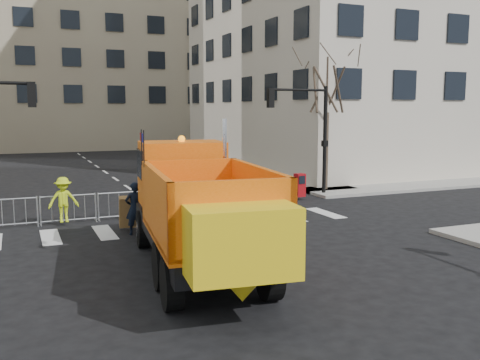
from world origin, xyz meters
name	(u,v)px	position (x,y,z in m)	size (l,w,h in m)	color
ground	(242,265)	(0.00, 0.00, 0.00)	(120.00, 120.00, 0.00)	black
sidewalk_back	(163,210)	(0.00, 8.50, 0.07)	(64.00, 5.00, 0.15)	gray
building_far	(63,41)	(0.00, 52.00, 12.00)	(30.00, 18.00, 24.00)	tan
traffic_light_right	(325,141)	(8.50, 9.50, 2.70)	(0.18, 0.18, 5.40)	black
crowd_barriers	(151,203)	(-0.75, 7.60, 0.55)	(12.60, 0.60, 1.10)	#9EA0A5
street_tree	(326,120)	(9.20, 10.50, 3.75)	(3.00, 3.00, 7.50)	#382B21
plow_truck	(198,206)	(-1.33, -0.14, 1.78)	(4.06, 10.59, 4.01)	black
cop_a	(135,208)	(-1.97, 4.80, 0.91)	(0.67, 0.44, 1.82)	black
cop_b	(185,200)	(0.12, 5.72, 0.93)	(0.90, 0.70, 1.86)	black
cop_c	(152,201)	(-0.98, 6.34, 0.84)	(0.99, 0.41, 1.69)	black
worker	(63,200)	(-4.11, 7.14, 0.98)	(1.08, 0.62, 1.67)	#CBE61B
newspaper_box	(300,185)	(6.76, 8.86, 0.70)	(0.45, 0.40, 1.10)	maroon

